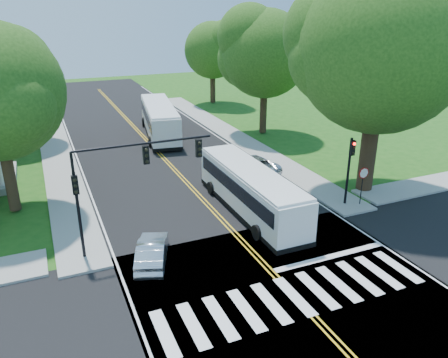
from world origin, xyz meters
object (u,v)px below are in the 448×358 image
bus_lead (250,190)px  bus_follow (160,119)px  dark_sedan (230,153)px  suv (250,165)px  signal_nw (124,173)px  hatchback (152,251)px  signal_ne (350,163)px

bus_lead → bus_follow: (-0.34, 19.45, 0.15)m
dark_sedan → suv: bearing=94.5°
signal_nw → dark_sedan: signal_nw is taller
suv → hatchback: bearing=26.6°
signal_ne → suv: bearing=111.5°
bus_lead → hatchback: (-7.13, -3.30, -0.86)m
bus_follow → dark_sedan: 10.24m
bus_follow → suv: bus_follow is taller
hatchback → suv: bearing=-117.2°
bus_lead → signal_nw: bearing=11.8°
signal_nw → signal_ne: 14.13m
signal_nw → suv: signal_nw is taller
signal_nw → suv: size_ratio=1.39×
signal_nw → dark_sedan: 16.31m
hatchback → bus_follow: bearing=-86.6°
bus_lead → suv: bus_lead is taller
suv → signal_nw: bearing=19.1°
bus_follow → hatchback: size_ratio=3.17×
bus_follow → dark_sedan: (3.39, -9.61, -1.10)m
suv → dark_sedan: suv is taller
dark_sedan → signal_nw: bearing=50.2°
bus_lead → suv: (3.09, 6.16, -0.79)m
signal_ne → bus_lead: 6.52m
bus_lead → dark_sedan: bearing=-107.0°
signal_nw → hatchback: size_ratio=1.83×
signal_ne → bus_follow: 22.08m
bus_lead → hatchback: bearing=25.0°
bus_follow → dark_sedan: size_ratio=3.20×
signal_ne → suv: size_ratio=0.86×
signal_nw → hatchback: 4.16m
bus_follow → suv: (3.43, -13.30, -0.94)m
bus_follow → suv: bearing=113.6°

